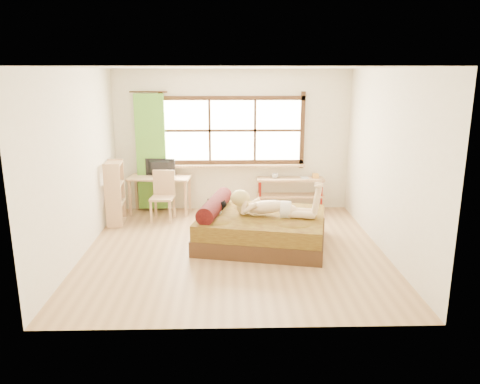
{
  "coord_description": "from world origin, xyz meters",
  "views": [
    {
      "loc": [
        -0.08,
        -6.7,
        2.66
      ],
      "look_at": [
        0.09,
        0.2,
        0.86
      ],
      "focal_mm": 35.0,
      "sensor_mm": 36.0,
      "label": 1
    }
  ],
  "objects_px": {
    "desk": "(160,182)",
    "bookshelf": "(115,193)",
    "woman": "(272,198)",
    "kitten": "(216,206)",
    "bed": "(259,228)",
    "pipe_shelf": "(291,187)",
    "chair": "(163,193)"
  },
  "relations": [
    {
      "from": "kitten",
      "to": "chair",
      "type": "distance_m",
      "value": 1.59
    },
    {
      "from": "chair",
      "to": "bookshelf",
      "type": "bearing_deg",
      "value": -155.54
    },
    {
      "from": "woman",
      "to": "pipe_shelf",
      "type": "bearing_deg",
      "value": 86.17
    },
    {
      "from": "bookshelf",
      "to": "chair",
      "type": "bearing_deg",
      "value": 14.97
    },
    {
      "from": "woman",
      "to": "bookshelf",
      "type": "distance_m",
      "value": 2.9
    },
    {
      "from": "chair",
      "to": "bookshelf",
      "type": "distance_m",
      "value": 0.85
    },
    {
      "from": "bed",
      "to": "kitten",
      "type": "height_order",
      "value": "bed"
    },
    {
      "from": "kitten",
      "to": "pipe_shelf",
      "type": "height_order",
      "value": "pipe_shelf"
    },
    {
      "from": "desk",
      "to": "pipe_shelf",
      "type": "xyz_separation_m",
      "value": [
        2.52,
        0.12,
        -0.15
      ]
    },
    {
      "from": "kitten",
      "to": "bed",
      "type": "bearing_deg",
      "value": 4.69
    },
    {
      "from": "bed",
      "to": "kitten",
      "type": "bearing_deg",
      "value": -175.31
    },
    {
      "from": "bookshelf",
      "to": "woman",
      "type": "bearing_deg",
      "value": -26.69
    },
    {
      "from": "desk",
      "to": "bookshelf",
      "type": "xyz_separation_m",
      "value": [
        -0.7,
        -0.65,
        -0.05
      ]
    },
    {
      "from": "kitten",
      "to": "desk",
      "type": "distance_m",
      "value": 1.95
    },
    {
      "from": "pipe_shelf",
      "to": "woman",
      "type": "bearing_deg",
      "value": -105.86
    },
    {
      "from": "bookshelf",
      "to": "pipe_shelf",
      "type": "bearing_deg",
      "value": 9.34
    },
    {
      "from": "woman",
      "to": "kitten",
      "type": "relative_size",
      "value": 4.67
    },
    {
      "from": "woman",
      "to": "bookshelf",
      "type": "relative_size",
      "value": 1.2
    },
    {
      "from": "bed",
      "to": "woman",
      "type": "relative_size",
      "value": 1.64
    },
    {
      "from": "desk",
      "to": "pipe_shelf",
      "type": "height_order",
      "value": "pipe_shelf"
    },
    {
      "from": "bed",
      "to": "bookshelf",
      "type": "height_order",
      "value": "bookshelf"
    },
    {
      "from": "chair",
      "to": "pipe_shelf",
      "type": "xyz_separation_m",
      "value": [
        2.41,
        0.49,
        -0.03
      ]
    },
    {
      "from": "woman",
      "to": "pipe_shelf",
      "type": "relative_size",
      "value": 1.04
    },
    {
      "from": "kitten",
      "to": "pipe_shelf",
      "type": "distance_m",
      "value": 2.24
    },
    {
      "from": "bed",
      "to": "pipe_shelf",
      "type": "xyz_separation_m",
      "value": [
        0.74,
        1.82,
        0.21
      ]
    },
    {
      "from": "desk",
      "to": "pipe_shelf",
      "type": "relative_size",
      "value": 0.92
    },
    {
      "from": "woman",
      "to": "chair",
      "type": "height_order",
      "value": "woman"
    },
    {
      "from": "woman",
      "to": "desk",
      "type": "bearing_deg",
      "value": 150.57
    },
    {
      "from": "pipe_shelf",
      "to": "bookshelf",
      "type": "relative_size",
      "value": 1.15
    },
    {
      "from": "kitten",
      "to": "desk",
      "type": "xyz_separation_m",
      "value": [
        -1.1,
        1.61,
        0.03
      ]
    },
    {
      "from": "kitten",
      "to": "desk",
      "type": "relative_size",
      "value": 0.24
    },
    {
      "from": "woman",
      "to": "desk",
      "type": "xyz_separation_m",
      "value": [
        -1.97,
        1.76,
        -0.15
      ]
    }
  ]
}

